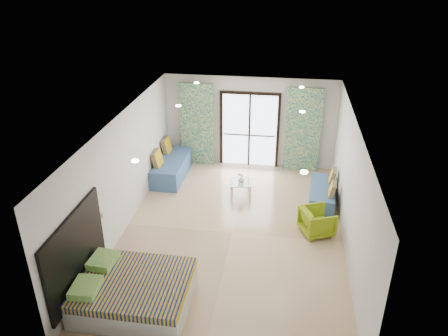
# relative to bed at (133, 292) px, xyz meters

# --- Properties ---
(floor) EXTENTS (5.00, 7.50, 0.01)m
(floor) POSITION_rel_bed_xyz_m (1.48, 2.53, -0.29)
(floor) COLOR tan
(floor) RESTS_ON ground
(ceiling) EXTENTS (5.00, 7.50, 0.01)m
(ceiling) POSITION_rel_bed_xyz_m (1.48, 2.53, 2.41)
(ceiling) COLOR silver
(ceiling) RESTS_ON ground
(wall_back) EXTENTS (5.00, 0.01, 2.70)m
(wall_back) POSITION_rel_bed_xyz_m (1.48, 6.28, 1.06)
(wall_back) COLOR silver
(wall_back) RESTS_ON ground
(wall_front) EXTENTS (5.00, 0.01, 2.70)m
(wall_front) POSITION_rel_bed_xyz_m (1.48, -1.22, 1.06)
(wall_front) COLOR silver
(wall_front) RESTS_ON ground
(wall_left) EXTENTS (0.01, 7.50, 2.70)m
(wall_left) POSITION_rel_bed_xyz_m (-1.02, 2.53, 1.06)
(wall_left) COLOR silver
(wall_left) RESTS_ON ground
(wall_right) EXTENTS (0.01, 7.50, 2.70)m
(wall_right) POSITION_rel_bed_xyz_m (3.98, 2.53, 1.06)
(wall_right) COLOR silver
(wall_right) RESTS_ON ground
(balcony_door) EXTENTS (1.76, 0.08, 2.28)m
(balcony_door) POSITION_rel_bed_xyz_m (1.48, 6.25, 0.97)
(balcony_door) COLOR black
(balcony_door) RESTS_ON floor
(balcony_rail) EXTENTS (1.52, 0.03, 0.04)m
(balcony_rail) POSITION_rel_bed_xyz_m (1.48, 6.26, 0.66)
(balcony_rail) COLOR #595451
(balcony_rail) RESTS_ON balcony_door
(curtain_left) EXTENTS (1.00, 0.10, 2.50)m
(curtain_left) POSITION_rel_bed_xyz_m (-0.07, 6.10, 0.96)
(curtain_left) COLOR white
(curtain_left) RESTS_ON floor
(curtain_right) EXTENTS (1.00, 0.10, 2.50)m
(curtain_right) POSITION_rel_bed_xyz_m (3.03, 6.10, 0.96)
(curtain_right) COLOR white
(curtain_right) RESTS_ON floor
(downlight_a) EXTENTS (0.12, 0.12, 0.02)m
(downlight_a) POSITION_rel_bed_xyz_m (0.08, 0.53, 2.38)
(downlight_a) COLOR #FFE0B2
(downlight_a) RESTS_ON ceiling
(downlight_b) EXTENTS (0.12, 0.12, 0.02)m
(downlight_b) POSITION_rel_bed_xyz_m (2.88, 0.53, 2.38)
(downlight_b) COLOR #FFE0B2
(downlight_b) RESTS_ON ceiling
(downlight_c) EXTENTS (0.12, 0.12, 0.02)m
(downlight_c) POSITION_rel_bed_xyz_m (0.08, 3.53, 2.38)
(downlight_c) COLOR #FFE0B2
(downlight_c) RESTS_ON ceiling
(downlight_d) EXTENTS (0.12, 0.12, 0.02)m
(downlight_d) POSITION_rel_bed_xyz_m (2.88, 3.53, 2.38)
(downlight_d) COLOR #FFE0B2
(downlight_d) RESTS_ON ceiling
(downlight_e) EXTENTS (0.12, 0.12, 0.02)m
(downlight_e) POSITION_rel_bed_xyz_m (0.08, 5.53, 2.38)
(downlight_e) COLOR #FFE0B2
(downlight_e) RESTS_ON ceiling
(downlight_f) EXTENTS (0.12, 0.12, 0.02)m
(downlight_f) POSITION_rel_bed_xyz_m (2.88, 5.53, 2.38)
(downlight_f) COLOR #FFE0B2
(downlight_f) RESTS_ON ceiling
(headboard) EXTENTS (0.06, 2.10, 1.50)m
(headboard) POSITION_rel_bed_xyz_m (-0.98, 0.00, 0.76)
(headboard) COLOR black
(headboard) RESTS_ON floor
(switch_plate) EXTENTS (0.02, 0.10, 0.10)m
(switch_plate) POSITION_rel_bed_xyz_m (-0.99, 1.25, 0.76)
(switch_plate) COLOR silver
(switch_plate) RESTS_ON wall_left
(bed) EXTENTS (1.99, 1.63, 0.69)m
(bed) POSITION_rel_bed_xyz_m (0.00, 0.00, 0.00)
(bed) COLOR silver
(bed) RESTS_ON floor
(daybed_left) EXTENTS (0.78, 1.99, 0.98)m
(daybed_left) POSITION_rel_bed_xyz_m (-0.64, 5.13, 0.02)
(daybed_left) COLOR #3B5C8C
(daybed_left) RESTS_ON floor
(daybed_right) EXTENTS (0.74, 1.64, 0.79)m
(daybed_right) POSITION_rel_bed_xyz_m (3.59, 4.25, -0.04)
(daybed_right) COLOR #3B5C8C
(daybed_right) RESTS_ON floor
(coffee_table) EXTENTS (0.64, 0.64, 0.63)m
(coffee_table) POSITION_rel_bed_xyz_m (1.45, 4.37, 0.03)
(coffee_table) COLOR silver
(coffee_table) RESTS_ON floor
(vase) EXTENTS (0.21, 0.21, 0.17)m
(vase) POSITION_rel_bed_xyz_m (1.47, 4.36, 0.16)
(vase) COLOR white
(vase) RESTS_ON coffee_table
(armchair) EXTENTS (0.85, 0.87, 0.69)m
(armchair) POSITION_rel_bed_xyz_m (3.39, 2.81, 0.06)
(armchair) COLOR #849A13
(armchair) RESTS_ON floor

